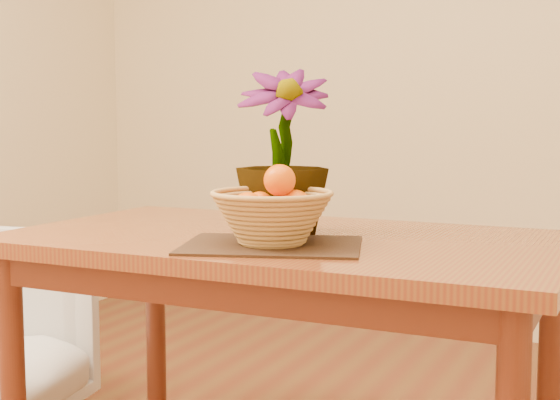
% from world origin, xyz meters
% --- Properties ---
extents(wall_back, '(4.00, 0.02, 2.70)m').
position_xyz_m(wall_back, '(0.00, 2.25, 1.35)').
color(wall_back, '#F6E6BB').
rests_on(wall_back, floor).
extents(table, '(1.40, 0.80, 0.75)m').
position_xyz_m(table, '(0.00, 0.30, 0.66)').
color(table, brown).
rests_on(table, floor).
extents(placemat, '(0.48, 0.42, 0.01)m').
position_xyz_m(placemat, '(0.05, 0.13, 0.75)').
color(placemat, '#332112').
rests_on(placemat, table).
extents(wicker_basket, '(0.28, 0.28, 0.12)m').
position_xyz_m(wicker_basket, '(0.05, 0.13, 0.81)').
color(wicker_basket, tan).
rests_on(wicker_basket, placemat).
extents(orange_pile, '(0.17, 0.18, 0.14)m').
position_xyz_m(orange_pile, '(0.05, 0.13, 0.85)').
color(orange_pile, '#D14C03').
rests_on(orange_pile, wicker_basket).
extents(potted_plant, '(0.31, 0.31, 0.42)m').
position_xyz_m(potted_plant, '(-0.01, 0.30, 0.96)').
color(potted_plant, '#1A4313').
rests_on(potted_plant, table).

